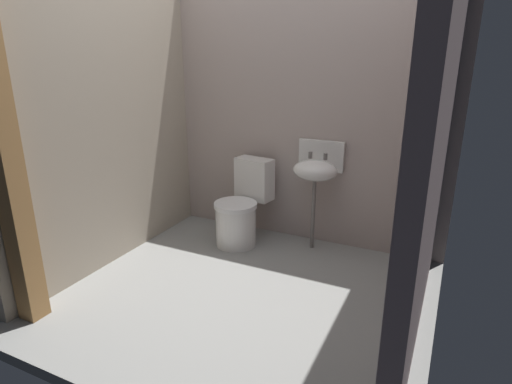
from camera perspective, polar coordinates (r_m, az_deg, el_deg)
ground_plane at (r=3.43m, az=-2.06°, el=-13.15°), size 2.82×2.61×0.08m
wall_back at (r=4.02m, az=5.55°, el=10.94°), size 2.82×0.10×2.48m
wall_left at (r=3.80m, az=-18.88°, el=9.63°), size 0.10×2.41×2.48m
wall_right at (r=2.73m, az=22.90°, el=6.11°), size 0.10×2.41×2.48m
wooden_door_post at (r=3.02m, az=-30.85°, el=6.01°), size 0.14×0.14×2.48m
toilet_near_wall at (r=4.04m, az=-1.96°, el=-2.43°), size 0.47×0.65×0.78m
sink at (r=3.83m, az=8.05°, el=3.05°), size 0.42×0.35×0.99m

